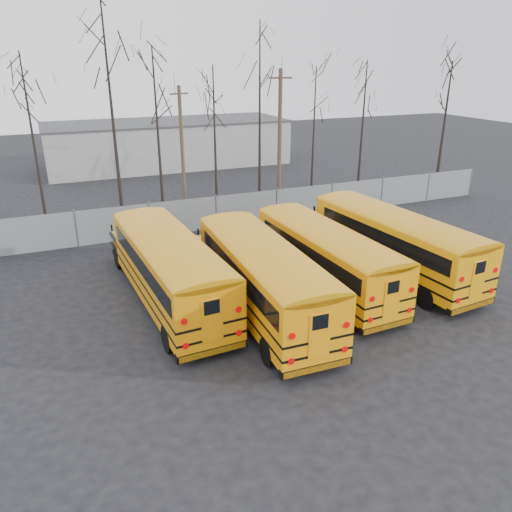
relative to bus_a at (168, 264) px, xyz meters
name	(u,v)px	position (x,y,z in m)	size (l,w,h in m)	color
ground	(314,316)	(5.04, -3.27, -1.81)	(120.00, 120.00, 0.00)	black
fence	(216,212)	(5.04, 8.73, -0.81)	(40.00, 0.04, 2.00)	gray
distant_building	(168,144)	(7.04, 28.73, 0.19)	(22.00, 8.00, 4.00)	#ACACA7
bus_a	(168,264)	(0.00, 0.00, 0.00)	(3.10, 11.14, 3.09)	black
bus_b	(261,272)	(3.18, -2.22, -0.01)	(2.89, 11.07, 3.07)	black
bus_c	(323,253)	(6.63, -1.13, -0.10)	(2.74, 10.47, 2.91)	black
bus_d	(391,238)	(10.39, -0.94, 0.00)	(3.46, 11.18, 3.08)	black
utility_pole_left	(182,145)	(4.80, 15.07, 2.28)	(1.36, 0.60, 7.95)	#4F402C
utility_pole_right	(280,136)	(11.16, 12.91, 2.81)	(1.60, 0.36, 8.98)	#50392D
tree_2	(34,147)	(-4.43, 12.13, 3.18)	(0.26, 0.26, 9.98)	black
tree_3	(113,119)	(-0.01, 12.13, 4.53)	(0.26, 0.26, 12.67)	black
tree_4	(158,138)	(2.49, 11.72, 3.35)	(0.26, 0.26, 10.32)	black
tree_5	(215,143)	(6.10, 11.81, 2.82)	(0.26, 0.26, 9.25)	black
tree_6	(260,114)	(10.27, 14.29, 4.18)	(0.26, 0.26, 11.97)	black
tree_7	(314,132)	(14.44, 13.97, 2.74)	(0.26, 0.26, 9.10)	black
tree_8	(362,126)	(19.01, 14.47, 2.93)	(0.26, 0.26, 9.48)	black
tree_9	(444,128)	(23.89, 11.02, 2.91)	(0.26, 0.26, 9.43)	black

